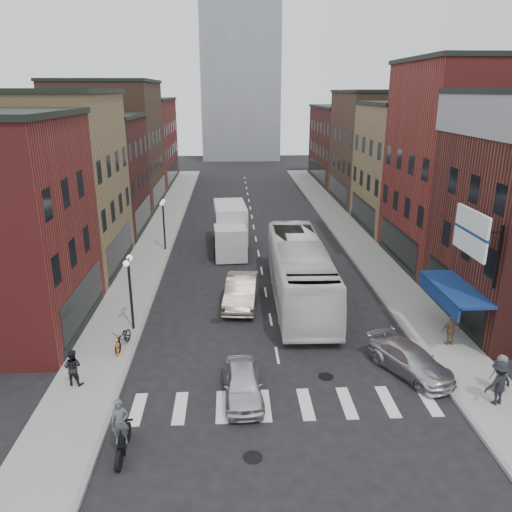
{
  "coord_description": "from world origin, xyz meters",
  "views": [
    {
      "loc": [
        -2.13,
        -20.28,
        12.14
      ],
      "look_at": [
        -0.7,
        7.37,
        2.97
      ],
      "focal_mm": 35.0,
      "sensor_mm": 36.0,
      "label": 1
    }
  ],
  "objects_px": {
    "streetlamp_far": "(163,215)",
    "billboard_sign": "(473,234)",
    "curb_car": "(411,360)",
    "parked_bicycle": "(123,338)",
    "ped_right_b": "(451,330)",
    "bike_rack": "(119,346)",
    "ped_right_a": "(499,383)",
    "motorcycle_rider": "(121,430)",
    "transit_bus": "(299,271)",
    "ped_right_c": "(501,373)",
    "streetlamp_near": "(129,280)",
    "sedan_left_far": "(241,291)",
    "sedan_left_near": "(243,384)",
    "ped_left_solo": "(73,367)",
    "box_truck": "(230,229)"
  },
  "relations": [
    {
      "from": "bike_rack",
      "to": "box_truck",
      "type": "bearing_deg",
      "value": 72.27
    },
    {
      "from": "bike_rack",
      "to": "billboard_sign",
      "type": "bearing_deg",
      "value": -2.83
    },
    {
      "from": "transit_bus",
      "to": "ped_right_c",
      "type": "relative_size",
      "value": 7.91
    },
    {
      "from": "motorcycle_rider",
      "to": "streetlamp_far",
      "type": "bearing_deg",
      "value": 86.06
    },
    {
      "from": "parked_bicycle",
      "to": "ped_right_a",
      "type": "distance_m",
      "value": 16.85
    },
    {
      "from": "streetlamp_near",
      "to": "sedan_left_far",
      "type": "relative_size",
      "value": 0.8
    },
    {
      "from": "bike_rack",
      "to": "ped_right_c",
      "type": "distance_m",
      "value": 17.07
    },
    {
      "from": "parked_bicycle",
      "to": "ped_right_c",
      "type": "height_order",
      "value": "ped_right_c"
    },
    {
      "from": "sedan_left_far",
      "to": "ped_left_solo",
      "type": "distance_m",
      "value": 11.22
    },
    {
      "from": "ped_right_a",
      "to": "streetlamp_near",
      "type": "bearing_deg",
      "value": -41.39
    },
    {
      "from": "sedan_left_far",
      "to": "streetlamp_near",
      "type": "bearing_deg",
      "value": -145.27
    },
    {
      "from": "sedan_left_near",
      "to": "ped_right_a",
      "type": "relative_size",
      "value": 2.08
    },
    {
      "from": "sedan_left_far",
      "to": "box_truck",
      "type": "bearing_deg",
      "value": 99.09
    },
    {
      "from": "bike_rack",
      "to": "ped_right_a",
      "type": "xyz_separation_m",
      "value": [
        16.04,
        -4.83,
        0.54
      ]
    },
    {
      "from": "ped_right_a",
      "to": "ped_left_solo",
      "type": "bearing_deg",
      "value": -23.44
    },
    {
      "from": "ped_right_c",
      "to": "parked_bicycle",
      "type": "bearing_deg",
      "value": -18.5
    },
    {
      "from": "billboard_sign",
      "to": "bike_rack",
      "type": "bearing_deg",
      "value": 177.17
    },
    {
      "from": "sedan_left_far",
      "to": "ped_right_b",
      "type": "relative_size",
      "value": 3.16
    },
    {
      "from": "motorcycle_rider",
      "to": "ped_right_a",
      "type": "xyz_separation_m",
      "value": [
        14.47,
        2.11,
        0.04
      ]
    },
    {
      "from": "motorcycle_rider",
      "to": "ped_right_b",
      "type": "height_order",
      "value": "motorcycle_rider"
    },
    {
      "from": "streetlamp_far",
      "to": "billboard_sign",
      "type": "bearing_deg",
      "value": -47.59
    },
    {
      "from": "ped_left_solo",
      "to": "streetlamp_far",
      "type": "bearing_deg",
      "value": -85.7
    },
    {
      "from": "billboard_sign",
      "to": "transit_bus",
      "type": "distance_m",
      "value": 10.78
    },
    {
      "from": "sedan_left_far",
      "to": "parked_bicycle",
      "type": "height_order",
      "value": "sedan_left_far"
    },
    {
      "from": "bike_rack",
      "to": "streetlamp_near",
      "type": "bearing_deg",
      "value": 85.76
    },
    {
      "from": "parked_bicycle",
      "to": "ped_right_b",
      "type": "distance_m",
      "value": 16.15
    },
    {
      "from": "curb_car",
      "to": "ped_right_c",
      "type": "bearing_deg",
      "value": -54.96
    },
    {
      "from": "box_truck",
      "to": "ped_right_b",
      "type": "height_order",
      "value": "box_truck"
    },
    {
      "from": "billboard_sign",
      "to": "ped_right_a",
      "type": "height_order",
      "value": "billboard_sign"
    },
    {
      "from": "curb_car",
      "to": "ped_left_solo",
      "type": "bearing_deg",
      "value": 155.83
    },
    {
      "from": "billboard_sign",
      "to": "sedan_left_far",
      "type": "relative_size",
      "value": 0.72
    },
    {
      "from": "billboard_sign",
      "to": "ped_left_solo",
      "type": "distance_m",
      "value": 18.38
    },
    {
      "from": "transit_bus",
      "to": "ped_right_b",
      "type": "distance_m",
      "value": 9.33
    },
    {
      "from": "motorcycle_rider",
      "to": "transit_bus",
      "type": "relative_size",
      "value": 0.17
    },
    {
      "from": "motorcycle_rider",
      "to": "sedan_left_near",
      "type": "xyz_separation_m",
      "value": [
        4.27,
        3.23,
        -0.39
      ]
    },
    {
      "from": "transit_bus",
      "to": "ped_right_b",
      "type": "xyz_separation_m",
      "value": [
        6.68,
        -6.45,
        -0.86
      ]
    },
    {
      "from": "bike_rack",
      "to": "ped_right_c",
      "type": "relative_size",
      "value": 0.48
    },
    {
      "from": "transit_bus",
      "to": "curb_car",
      "type": "relative_size",
      "value": 2.96
    },
    {
      "from": "billboard_sign",
      "to": "sedan_left_near",
      "type": "height_order",
      "value": "billboard_sign"
    },
    {
      "from": "transit_bus",
      "to": "parked_bicycle",
      "type": "bearing_deg",
      "value": -146.95
    },
    {
      "from": "billboard_sign",
      "to": "streetlamp_far",
      "type": "xyz_separation_m",
      "value": [
        -15.99,
        17.5,
        -3.22
      ]
    },
    {
      "from": "motorcycle_rider",
      "to": "ped_right_b",
      "type": "xyz_separation_m",
      "value": [
        14.66,
        7.01,
        -0.09
      ]
    },
    {
      "from": "streetlamp_near",
      "to": "ped_right_c",
      "type": "bearing_deg",
      "value": -22.11
    },
    {
      "from": "transit_bus",
      "to": "parked_bicycle",
      "type": "height_order",
      "value": "transit_bus"
    },
    {
      "from": "bike_rack",
      "to": "ped_right_c",
      "type": "bearing_deg",
      "value": -13.42
    },
    {
      "from": "streetlamp_far",
      "to": "ped_right_c",
      "type": "distance_m",
      "value": 26.45
    },
    {
      "from": "streetlamp_far",
      "to": "curb_car",
      "type": "bearing_deg",
      "value": -54.97
    },
    {
      "from": "transit_bus",
      "to": "parked_bicycle",
      "type": "relative_size",
      "value": 6.81
    },
    {
      "from": "streetlamp_far",
      "to": "transit_bus",
      "type": "xyz_separation_m",
      "value": [
        9.36,
        -10.17,
        -1.09
      ]
    },
    {
      "from": "bike_rack",
      "to": "motorcycle_rider",
      "type": "relative_size",
      "value": 0.36
    }
  ]
}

